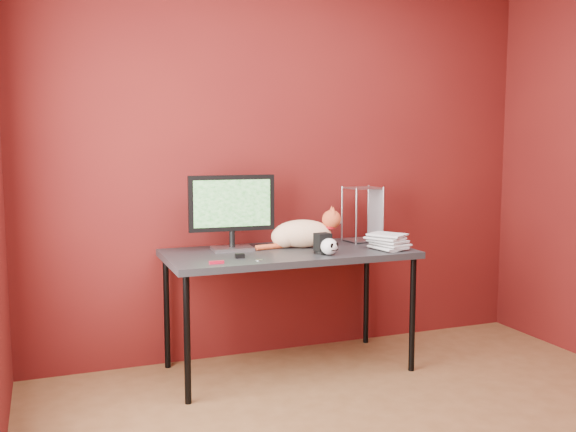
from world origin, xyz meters
name	(u,v)px	position (x,y,z in m)	size (l,w,h in m)	color
room	(443,134)	(0.00, 0.00, 1.45)	(3.52, 3.52, 2.61)	brown
desk	(289,259)	(-0.15, 1.37, 0.70)	(1.50, 0.70, 0.75)	black
monitor	(232,208)	(-0.47, 1.51, 1.01)	(0.53, 0.18, 0.46)	#ACACB0
cat	(303,233)	(-0.02, 1.45, 0.84)	(0.55, 0.28, 0.26)	orange
skull_mug	(329,246)	(0.02, 1.14, 0.80)	(0.10, 0.11, 0.10)	white
speaker	(323,244)	(0.00, 1.21, 0.81)	(0.11, 0.11, 0.12)	black
book_stack	(380,161)	(0.37, 1.18, 1.29)	(0.25, 0.27, 1.09)	beige
wire_rack	(362,214)	(0.44, 1.54, 0.93)	(0.23, 0.20, 0.37)	#ACACB0
pocket_knife	(217,262)	(-0.67, 1.12, 0.76)	(0.08, 0.02, 0.02)	#A30C22
black_gadget	(240,256)	(-0.50, 1.23, 0.76)	(0.05, 0.03, 0.03)	black
washer	(259,260)	(-0.42, 1.12, 0.75)	(0.04, 0.04, 0.00)	#ACACB0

